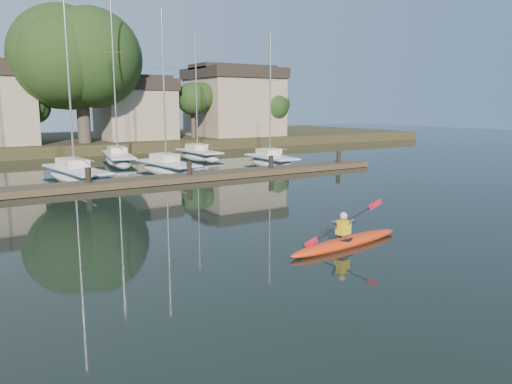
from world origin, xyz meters
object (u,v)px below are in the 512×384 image
sailboat_6 (119,163)px  dock (142,181)px  sailboat_4 (271,166)px  sailboat_7 (199,159)px  kayak (346,240)px  sailboat_3 (168,173)px  sailboat_2 (76,181)px

sailboat_6 → dock: bearing=-91.1°
sailboat_4 → sailboat_7: 8.09m
kayak → sailboat_3: bearing=76.2°
sailboat_3 → sailboat_7: size_ratio=1.04×
sailboat_3 → sailboat_7: bearing=44.8°
dock → sailboat_2: sailboat_2 is taller
sailboat_4 → sailboat_6: size_ratio=0.75×
kayak → sailboat_7: 29.49m
sailboat_2 → sailboat_4: bearing=-7.8°
kayak → dock: (-1.21, 15.81, 0.01)m
sailboat_6 → kayak: bearing=-82.5°
sailboat_4 → sailboat_7: bearing=111.2°
kayak → sailboat_4: (11.05, 20.58, -0.38)m
kayak → dock: size_ratio=0.15×
kayak → dock: bearing=87.5°
sailboat_7 → sailboat_3: bearing=-130.0°
sailboat_2 → sailboat_6: 9.60m
kayak → sailboat_7: size_ratio=0.43×
sailboat_6 → sailboat_7: size_ratio=1.27×
sailboat_4 → sailboat_7: (-2.58, 7.66, 0.01)m
sailboat_7 → kayak: bearing=-107.4°
sailboat_2 → sailboat_6: bearing=50.1°
dock → sailboat_3: sailboat_3 is taller
dock → sailboat_2: bearing=117.1°
sailboat_3 → sailboat_2: bearing=176.4°
dock → sailboat_3: (3.75, 5.21, -0.39)m
sailboat_3 → sailboat_4: (8.51, -0.44, -0.00)m
kayak → sailboat_6: size_ratio=0.34×
dock → sailboat_4: (12.26, 4.77, -0.39)m
dock → sailboat_7: bearing=52.1°
sailboat_3 → dock: bearing=-131.6°
sailboat_4 → sailboat_6: 12.66m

